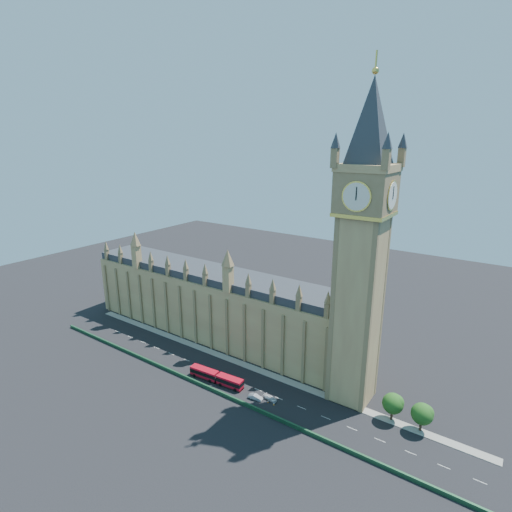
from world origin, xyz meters
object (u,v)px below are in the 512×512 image
Objects in this scene: car_silver at (255,397)px; car_white at (270,398)px; red_bus at (216,377)px; car_grey at (227,383)px.

car_silver is 4.68m from car_white.
car_white is (20.21, 2.09, -1.15)m from red_bus.
car_silver is at bearing 124.53° from car_white.
car_grey is 0.98× the size of car_white.
car_white is at bearing -68.53° from car_silver.
red_bus reaches higher than car_silver.
car_silver reaches higher than car_grey.
car_grey is (3.89, 0.65, -1.05)m from red_bus.
red_bus reaches higher than car_white.
red_bus is 4.08m from car_grey.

